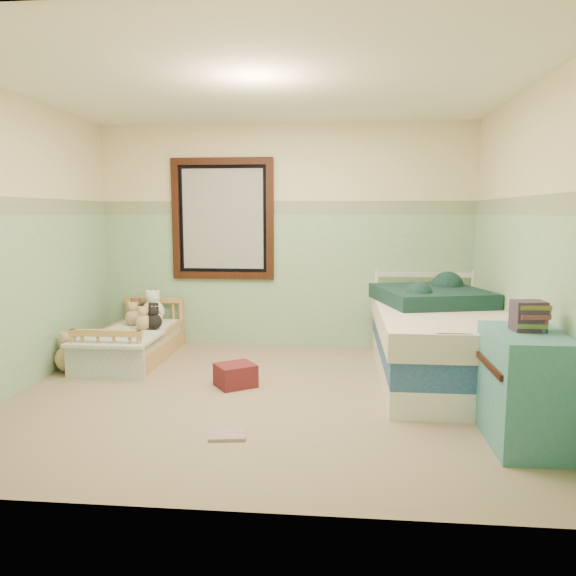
# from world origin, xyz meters

# --- Properties ---
(floor) EXTENTS (4.20, 3.60, 0.02)m
(floor) POSITION_xyz_m (0.00, 0.00, -0.01)
(floor) COLOR #7A6853
(floor) RESTS_ON ground
(ceiling) EXTENTS (4.20, 3.60, 0.02)m
(ceiling) POSITION_xyz_m (0.00, 0.00, 2.51)
(ceiling) COLOR white
(ceiling) RESTS_ON wall_back
(wall_back) EXTENTS (4.20, 0.04, 2.50)m
(wall_back) POSITION_xyz_m (0.00, 1.80, 1.25)
(wall_back) COLOR beige
(wall_back) RESTS_ON floor
(wall_front) EXTENTS (4.20, 0.04, 2.50)m
(wall_front) POSITION_xyz_m (0.00, -1.80, 1.25)
(wall_front) COLOR beige
(wall_front) RESTS_ON floor
(wall_left) EXTENTS (0.04, 3.60, 2.50)m
(wall_left) POSITION_xyz_m (-2.10, 0.00, 1.25)
(wall_left) COLOR beige
(wall_left) RESTS_ON floor
(wall_right) EXTENTS (0.04, 3.60, 2.50)m
(wall_right) POSITION_xyz_m (2.10, 0.00, 1.25)
(wall_right) COLOR beige
(wall_right) RESTS_ON floor
(wainscot_mint) EXTENTS (4.20, 0.01, 1.50)m
(wainscot_mint) POSITION_xyz_m (0.00, 1.79, 0.75)
(wainscot_mint) COLOR #76A97C
(wainscot_mint) RESTS_ON floor
(border_strip) EXTENTS (4.20, 0.01, 0.15)m
(border_strip) POSITION_xyz_m (0.00, 1.79, 1.57)
(border_strip) COLOR #3F6241
(border_strip) RESTS_ON wall_back
(window_frame) EXTENTS (1.16, 0.06, 1.36)m
(window_frame) POSITION_xyz_m (-0.70, 1.76, 1.45)
(window_frame) COLOR black
(window_frame) RESTS_ON wall_back
(window_blinds) EXTENTS (0.92, 0.01, 1.12)m
(window_blinds) POSITION_xyz_m (-0.70, 1.77, 1.45)
(window_blinds) COLOR #ADADAB
(window_blinds) RESTS_ON window_frame
(toddler_bed_frame) EXTENTS (0.70, 1.39, 0.18)m
(toddler_bed_frame) POSITION_xyz_m (-1.52, 1.05, 0.09)
(toddler_bed_frame) COLOR tan
(toddler_bed_frame) RESTS_ON floor
(toddler_mattress) EXTENTS (0.64, 1.33, 0.12)m
(toddler_mattress) POSITION_xyz_m (-1.52, 1.05, 0.24)
(toddler_mattress) COLOR silver
(toddler_mattress) RESTS_ON toddler_bed_frame
(patchwork_quilt) EXTENTS (0.76, 0.70, 0.03)m
(patchwork_quilt) POSITION_xyz_m (-1.52, 0.62, 0.31)
(patchwork_quilt) COLOR #78B0D9
(patchwork_quilt) RESTS_ON toddler_mattress
(plush_bed_brown) EXTENTS (0.18, 0.18, 0.18)m
(plush_bed_brown) POSITION_xyz_m (-1.67, 1.55, 0.39)
(plush_bed_brown) COLOR brown
(plush_bed_brown) RESTS_ON toddler_mattress
(plush_bed_white) EXTENTS (0.24, 0.24, 0.24)m
(plush_bed_white) POSITION_xyz_m (-1.47, 1.55, 0.42)
(plush_bed_white) COLOR white
(plush_bed_white) RESTS_ON toddler_mattress
(plush_bed_tan) EXTENTS (0.17, 0.17, 0.17)m
(plush_bed_tan) POSITION_xyz_m (-1.62, 1.33, 0.39)
(plush_bed_tan) COLOR tan
(plush_bed_tan) RESTS_ON toddler_mattress
(plush_bed_dark) EXTENTS (0.17, 0.17, 0.17)m
(plush_bed_dark) POSITION_xyz_m (-1.39, 1.33, 0.39)
(plush_bed_dark) COLOR black
(plush_bed_dark) RESTS_ON toddler_mattress
(plush_floor_cream) EXTENTS (0.23, 0.23, 0.23)m
(plush_floor_cream) POSITION_xyz_m (-1.87, 0.80, 0.11)
(plush_floor_cream) COLOR #F3E7C4
(plush_floor_cream) RESTS_ON floor
(plush_floor_tan) EXTENTS (0.27, 0.27, 0.27)m
(plush_floor_tan) POSITION_xyz_m (-1.95, 0.52, 0.13)
(plush_floor_tan) COLOR tan
(plush_floor_tan) RESTS_ON floor
(twin_bed_frame) EXTENTS (1.09, 2.19, 0.22)m
(twin_bed_frame) POSITION_xyz_m (1.55, 0.63, 0.11)
(twin_bed_frame) COLOR white
(twin_bed_frame) RESTS_ON floor
(twin_boxspring) EXTENTS (1.09, 2.19, 0.22)m
(twin_boxspring) POSITION_xyz_m (1.55, 0.63, 0.33)
(twin_boxspring) COLOR navy
(twin_boxspring) RESTS_ON twin_bed_frame
(twin_mattress) EXTENTS (1.14, 2.23, 0.22)m
(twin_mattress) POSITION_xyz_m (1.55, 0.63, 0.55)
(twin_mattress) COLOR beige
(twin_mattress) RESTS_ON twin_boxspring
(teal_blanket) EXTENTS (1.15, 1.19, 0.14)m
(teal_blanket) POSITION_xyz_m (1.50, 0.93, 0.73)
(teal_blanket) COLOR black
(teal_blanket) RESTS_ON twin_mattress
(dresser) EXTENTS (0.47, 0.75, 0.75)m
(dresser) POSITION_xyz_m (1.85, -0.78, 0.38)
(dresser) COLOR #43747D
(dresser) RESTS_ON floor
(book_stack) EXTENTS (0.21, 0.17, 0.20)m
(book_stack) POSITION_xyz_m (1.85, -0.74, 0.85)
(book_stack) COLOR #522E36
(book_stack) RESTS_ON dresser
(red_pillow) EXTENTS (0.42, 0.41, 0.20)m
(red_pillow) POSITION_xyz_m (-0.28, 0.24, 0.10)
(red_pillow) COLOR maroon
(red_pillow) RESTS_ON floor
(floor_book) EXTENTS (0.28, 0.23, 0.02)m
(floor_book) POSITION_xyz_m (-0.12, -0.86, 0.01)
(floor_book) COLOR orange
(floor_book) RESTS_ON floor
(extra_plush_0) EXTENTS (0.17, 0.17, 0.17)m
(extra_plush_0) POSITION_xyz_m (-1.42, 1.11, 0.38)
(extra_plush_0) COLOR tan
(extra_plush_0) RESTS_ON toddler_mattress
(extra_plush_1) EXTENTS (0.15, 0.15, 0.15)m
(extra_plush_1) POSITION_xyz_m (-1.35, 1.27, 0.38)
(extra_plush_1) COLOR #F3E7C4
(extra_plush_1) RESTS_ON toddler_mattress
(extra_plush_2) EXTENTS (0.17, 0.17, 0.17)m
(extra_plush_2) POSITION_xyz_m (-1.32, 1.14, 0.38)
(extra_plush_2) COLOR black
(extra_plush_2) RESTS_ON toddler_mattress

